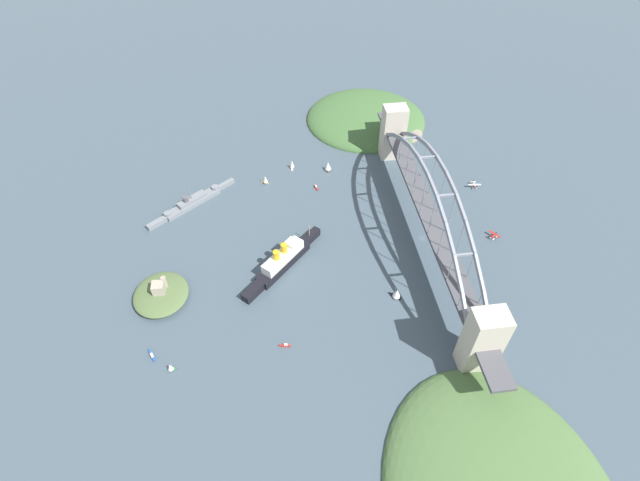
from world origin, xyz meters
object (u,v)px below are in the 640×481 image
Objects in this scene: harbor_arch_bridge at (428,212)px; seaplane_taxiing_near_bridge at (494,236)px; fort_island_mid_harbor at (161,294)px; small_boat_1 at (292,164)px; seaplane_second_in_formation at (474,185)px; small_boat_6 at (285,345)px; naval_cruiser at (192,202)px; small_boat_4 at (265,179)px; ocean_liner at (283,260)px; small_boat_5 at (328,166)px; small_boat_7 at (316,187)px; small_boat_2 at (397,293)px; small_boat_3 at (152,355)px; small_boat_0 at (170,367)px.

harbor_arch_bridge is 30.50× the size of seaplane_taxiing_near_bridge.
small_boat_1 is at bearing -37.33° from fort_island_mid_harbor.
seaplane_taxiing_near_bridge is at bearing 173.82° from seaplane_second_in_formation.
small_boat_1 reaches higher than small_boat_6.
small_boat_4 is (20.82, -61.83, 1.18)m from naval_cruiser.
ocean_liner is 119.03m from small_boat_5.
fort_island_mid_harbor is 4.39× the size of seaplane_taxiing_near_bridge.
small_boat_7 is (-23.51, 13.69, -3.79)m from small_boat_5.
fort_island_mid_harbor is at bearing 133.36° from small_boat_5.
ocean_liner is 103.78m from naval_cruiser.
ocean_liner is 84.34m from small_boat_2.
ocean_liner is 163.79m from seaplane_taxiing_near_bridge.
small_boat_3 is (-45.89, 1.54, -2.88)m from fort_island_mid_harbor.
small_boat_1 is 0.88× the size of small_boat_5.
ocean_liner is 67.66m from small_boat_6.
small_boat_3 is at bearing 140.72° from small_boat_7.
seaplane_taxiing_near_bridge is 1.38× the size of small_boat_0.
small_boat_5 is (172.17, -135.28, 3.77)m from small_boat_3.
naval_cruiser is at bearing 42.37° from ocean_liner.
small_boat_4 is (160.95, -78.70, 3.34)m from small_boat_3.
small_boat_7 is at bearing 83.03° from seaplane_second_in_formation.
seaplane_taxiing_near_bridge is at bearing -70.75° from small_boat_0.
harbor_arch_bridge is at bearing -147.21° from small_boat_5.
naval_cruiser is at bearing 105.14° from small_boat_5.
fort_island_mid_harbor reaches higher than seaplane_second_in_formation.
ocean_liner is 92.18m from small_boat_7.
harbor_arch_bridge is at bearing 131.65° from seaplane_second_in_formation.
small_boat_4 is at bearing 1.42° from small_boat_6.
small_boat_3 is at bearing 48.17° from small_boat_0.
naval_cruiser is 9.53× the size of small_boat_6.
fort_island_mid_harbor is at bearing 146.16° from small_boat_4.
fort_island_mid_harbor is at bearing 11.07° from small_boat_0.
naval_cruiser is 151.60m from small_boat_0.
fort_island_mid_harbor is at bearing 130.57° from small_boat_7.
small_boat_2 is at bearing -76.33° from small_boat_0.
small_boat_4 reaches higher than small_boat_3.
small_boat_6 is at bearing 109.95° from small_boat_2.
ocean_liner is 9.67× the size of small_boat_0.
seaplane_second_in_formation is at bearing -99.19° from small_boat_4.
small_boat_4 is (172.37, -65.94, 0.98)m from small_boat_0.
naval_cruiser reaches higher than small_boat_5.
fort_island_mid_harbor is 58.39m from small_boat_0.
small_boat_7 is (160.08, -108.84, -2.38)m from small_boat_0.
naval_cruiser is 7.78× the size of small_boat_1.
small_boat_5 is (108.68, -48.51, -1.65)m from ocean_liner.
harbor_arch_bridge is 4.35× the size of ocean_liner.
harbor_arch_bridge is at bearing -137.79° from small_boat_1.
ocean_liner is 8.87× the size of small_boat_6.
harbor_arch_bridge is 30.61× the size of small_boat_2.
small_boat_0 reaches higher than small_boat_7.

